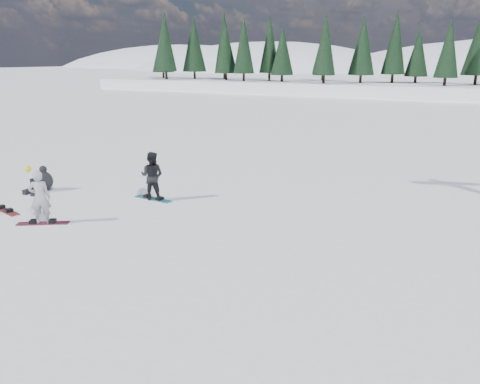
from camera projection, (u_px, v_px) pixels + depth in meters
name	position (u px, v px, depth m)	size (l,w,h in m)	color
ground	(95.00, 217.00, 14.50)	(420.00, 420.00, 0.00)	white
alpine_backdrop	(421.00, 107.00, 185.08)	(412.50, 227.00, 53.20)	white
snowboarder_woman	(40.00, 197.00, 13.65)	(0.71, 0.67, 1.77)	#A8A7AD
snowboarder_man	(152.00, 176.00, 16.04)	(0.82, 0.64, 1.68)	black
seated_rider	(43.00, 181.00, 17.24)	(0.76, 1.16, 0.94)	black
gear_bag	(36.00, 183.00, 17.83)	(0.45, 0.30, 0.30)	black
snowboard_woman	(43.00, 223.00, 13.87)	(1.50, 0.28, 0.03)	maroon
snowboard_man	(153.00, 199.00, 16.27)	(1.50, 0.28, 0.03)	teal
snowboard_loose_b	(5.00, 211.00, 15.03)	(1.50, 0.28, 0.03)	maroon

